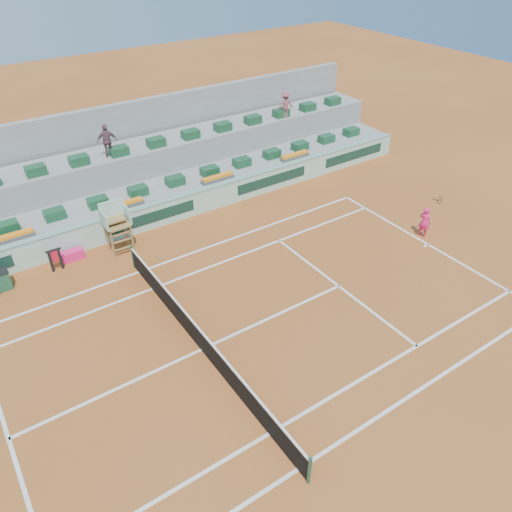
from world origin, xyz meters
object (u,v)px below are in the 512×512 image
(umpire_chair, at_px, (116,221))
(drink_cooler_a, at_px, (1,280))
(tennis_player, at_px, (425,222))
(player_bag, at_px, (72,255))

(umpire_chair, xyz_separation_m, drink_cooler_a, (-4.98, 0.03, -1.12))
(umpire_chair, relative_size, tennis_player, 1.05)
(player_bag, distance_m, tennis_player, 16.02)
(player_bag, height_order, tennis_player, tennis_player)
(drink_cooler_a, relative_size, tennis_player, 0.37)
(drink_cooler_a, height_order, tennis_player, tennis_player)
(drink_cooler_a, bearing_deg, tennis_player, -21.62)
(drink_cooler_a, bearing_deg, umpire_chair, -0.29)
(player_bag, distance_m, umpire_chair, 2.46)
(player_bag, relative_size, umpire_chair, 0.41)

